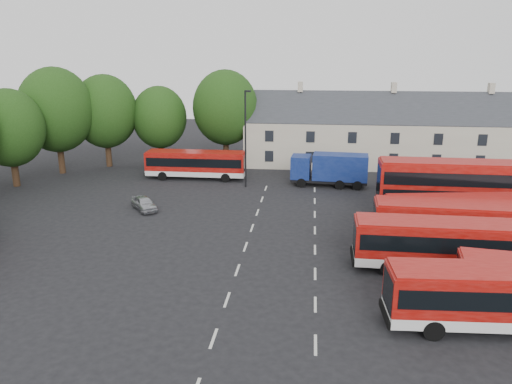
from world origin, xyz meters
TOP-DOWN VIEW (x-y plane):
  - ground at (0.00, 0.00)m, footprint 140.00×140.00m
  - lane_markings at (2.50, 2.00)m, footprint 5.15×33.80m
  - treeline at (-20.74, 19.36)m, footprint 29.92×32.59m
  - terrace_houses at (14.00, 30.00)m, footprint 35.70×7.13m
  - bus_row_a at (14.38, -7.55)m, footprint 11.76×3.25m
  - bus_row_c at (13.38, -0.64)m, footprint 11.88×2.93m
  - bus_row_d at (15.25, 3.09)m, footprint 12.31×3.42m
  - bus_row_e at (16.09, 5.17)m, footprint 12.10×4.51m
  - bus_dd_south at (16.33, 9.87)m, footprint 12.29×3.04m
  - bus_dd_north at (18.06, 14.02)m, footprint 10.22×3.62m
  - bus_north at (-8.00, 21.05)m, footprint 10.86×2.55m
  - box_truck at (6.56, 19.59)m, footprint 7.98×3.07m
  - silver_car at (-10.08, 9.58)m, footprint 3.40×3.73m
  - lamppost at (-2.10, 18.25)m, footprint 0.68×0.45m

SIDE VIEW (x-z plane):
  - ground at x=0.00m, z-range 0.00..0.00m
  - lane_markings at x=2.50m, z-range 0.00..0.01m
  - silver_car at x=-10.08m, z-range 0.00..1.23m
  - bus_north at x=-8.00m, z-range 0.31..3.38m
  - box_truck at x=6.56m, z-range 0.21..3.62m
  - bus_row_a at x=14.38m, z-range 0.33..3.63m
  - bus_row_e at x=16.09m, z-range 0.34..3.68m
  - bus_row_c at x=13.38m, z-range 0.34..3.69m
  - bus_row_d at x=15.25m, z-range 0.35..3.79m
  - bus_dd_north at x=18.06m, z-range 0.29..4.39m
  - bus_dd_south at x=16.33m, z-range 0.35..5.37m
  - terrace_houses at x=14.00m, z-range -1.17..8.89m
  - lamppost at x=-2.10m, z-range 0.33..10.23m
  - treeline at x=-20.74m, z-range 0.68..12.69m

